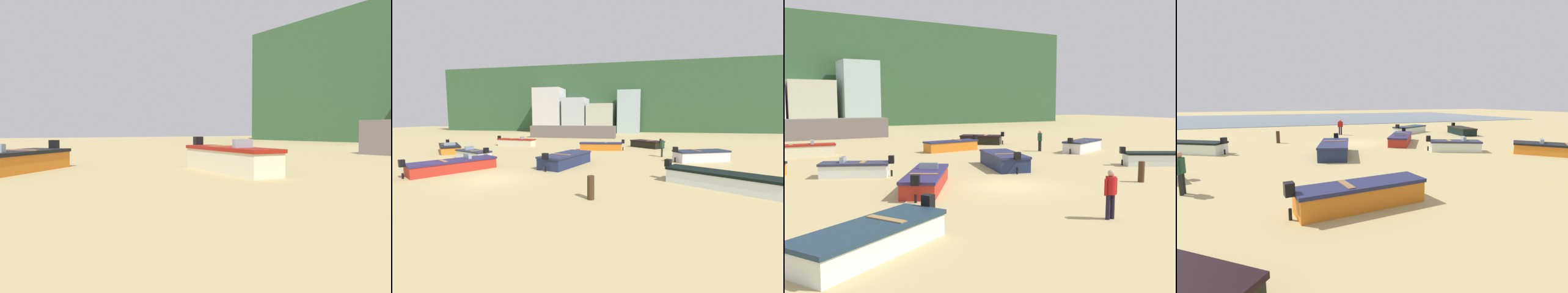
{
  "view_description": "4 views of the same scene",
  "coord_description": "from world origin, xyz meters",
  "views": [
    {
      "loc": [
        4.32,
        7.28,
        1.42
      ],
      "look_at": [
        -5.12,
        13.39,
        0.98
      ],
      "focal_mm": 36.93,
      "sensor_mm": 36.0,
      "label": 1
    },
    {
      "loc": [
        7.97,
        -12.34,
        3.31
      ],
      "look_at": [
        4.28,
        5.7,
        1.27
      ],
      "focal_mm": 23.27,
      "sensor_mm": 36.0,
      "label": 2
    },
    {
      "loc": [
        -10.67,
        -15.94,
        3.79
      ],
      "look_at": [
        2.1,
        5.97,
        1.15
      ],
      "focal_mm": 39.52,
      "sensor_mm": 36.0,
      "label": 3
    },
    {
      "loc": [
        6.78,
        22.28,
        3.46
      ],
      "look_at": [
        1.13,
        6.86,
        0.83
      ],
      "focal_mm": 26.28,
      "sensor_mm": 36.0,
      "label": 4
    }
  ],
  "objects": [
    {
      "name": "boat_orange_1",
      "position": [
        -10.54,
        9.38,
        0.38
      ],
      "size": [
        4.66,
        4.79,
        1.05
      ],
      "rotation": [
        0.0,
        0.0,
        3.9
      ],
      "color": "orange",
      "rests_on": "ground"
    },
    {
      "name": "boat_cream_10",
      "position": [
        -6.61,
        15.75,
        0.45
      ],
      "size": [
        5.0,
        1.77,
        1.19
      ],
      "rotation": [
        0.0,
        0.0,
        4.59
      ],
      "color": "beige",
      "rests_on": "ground"
    }
  ]
}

